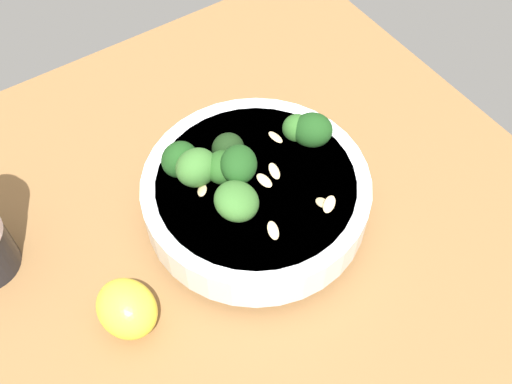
% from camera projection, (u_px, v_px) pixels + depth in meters
% --- Properties ---
extents(ground_plane, '(0.71, 0.71, 0.05)m').
position_uv_depth(ground_plane, '(233.00, 272.00, 0.60)').
color(ground_plane, brown).
extents(bowl_of_broccoli, '(0.22, 0.22, 0.10)m').
position_uv_depth(bowl_of_broccoli, '(254.00, 191.00, 0.58)').
color(bowl_of_broccoli, white).
rests_on(bowl_of_broccoli, ground_plane).
extents(lemon_wedge, '(0.07, 0.06, 0.05)m').
position_uv_depth(lemon_wedge, '(125.00, 305.00, 0.53)').
color(lemon_wedge, yellow).
rests_on(lemon_wedge, ground_plane).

